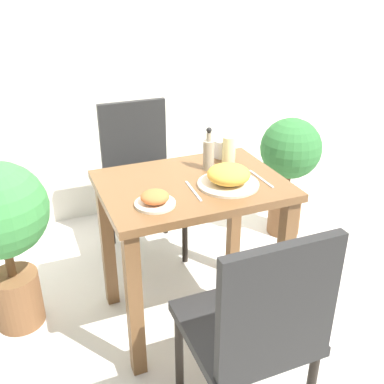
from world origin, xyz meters
name	(u,v)px	position (x,y,z in m)	size (l,w,h in m)	color
ground_plane	(192,313)	(0.00, 0.00, 0.00)	(16.00, 16.00, 0.00)	beige
wall_back	(116,22)	(0.00, 1.26, 1.30)	(8.00, 0.05, 2.60)	white
dining_table	(192,213)	(0.00, 0.00, 0.59)	(0.81, 0.60, 0.74)	brown
chair_near	(256,327)	(-0.05, -0.69, 0.52)	(0.42, 0.42, 0.91)	black
chair_far	(140,171)	(-0.04, 0.70, 0.52)	(0.42, 0.42, 0.91)	black
food_plate	(229,176)	(0.13, -0.09, 0.79)	(0.27, 0.27, 0.09)	beige
side_plate	(155,199)	(-0.22, -0.15, 0.77)	(0.16, 0.16, 0.06)	beige
drink_cup	(222,148)	(0.25, 0.22, 0.79)	(0.09, 0.09, 0.09)	white
juice_glass	(229,150)	(0.24, 0.13, 0.81)	(0.06, 0.06, 0.14)	beige
sauce_bottle	(209,153)	(0.13, 0.10, 0.82)	(0.05, 0.05, 0.21)	gray
fork_utensil	(193,191)	(-0.03, -0.09, 0.75)	(0.02, 0.20, 0.00)	silver
spoon_utensil	(261,179)	(0.30, -0.09, 0.75)	(0.01, 0.20, 0.00)	silver
potted_plant_left	(2,225)	(-0.81, 0.27, 0.56)	(0.44, 0.44, 0.85)	brown
potted_plant_right	(289,161)	(0.88, 0.52, 0.51)	(0.38, 0.38, 0.79)	brown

